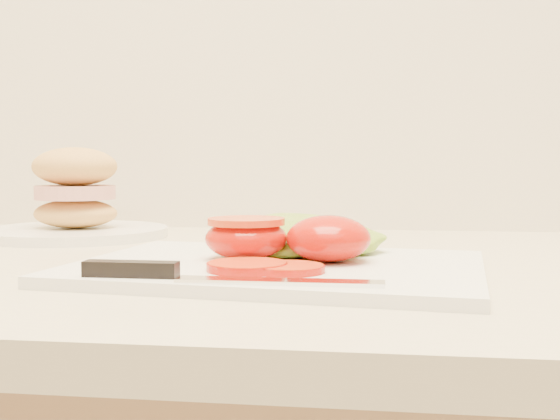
# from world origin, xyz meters

# --- Properties ---
(cutting_board) EXTENTS (0.37, 0.29, 0.01)m
(cutting_board) POSITION_xyz_m (-0.34, 1.60, 0.94)
(cutting_board) COLOR white
(cutting_board) RESTS_ON counter
(tomato_half_dome) EXTENTS (0.07, 0.07, 0.04)m
(tomato_half_dome) POSITION_xyz_m (-0.29, 1.61, 0.96)
(tomato_half_dome) COLOR red
(tomato_half_dome) RESTS_ON cutting_board
(tomato_half_cut) EXTENTS (0.07, 0.07, 0.04)m
(tomato_half_cut) POSITION_xyz_m (-0.37, 1.61, 0.96)
(tomato_half_cut) COLOR red
(tomato_half_cut) RESTS_ON cutting_board
(tomato_slice_0) EXTENTS (0.06, 0.06, 0.01)m
(tomato_slice_0) POSITION_xyz_m (-0.35, 1.55, 0.94)
(tomato_slice_0) COLOR red
(tomato_slice_0) RESTS_ON cutting_board
(tomato_slice_1) EXTENTS (0.06, 0.06, 0.01)m
(tomato_slice_1) POSITION_xyz_m (-0.32, 1.54, 0.94)
(tomato_slice_1) COLOR red
(tomato_slice_1) RESTS_ON cutting_board
(lettuce_leaf_0) EXTENTS (0.20, 0.18, 0.03)m
(lettuce_leaf_0) POSITION_xyz_m (-0.34, 1.67, 0.96)
(lettuce_leaf_0) COLOR #94C233
(lettuce_leaf_0) RESTS_ON cutting_board
(lettuce_leaf_1) EXTENTS (0.12, 0.09, 0.02)m
(lettuce_leaf_1) POSITION_xyz_m (-0.30, 1.67, 0.95)
(lettuce_leaf_1) COLOR #94C233
(lettuce_leaf_1) RESTS_ON cutting_board
(knife) EXTENTS (0.23, 0.03, 0.01)m
(knife) POSITION_xyz_m (-0.39, 1.50, 0.94)
(knife) COLOR silver
(knife) RESTS_ON cutting_board
(sandwich_plate) EXTENTS (0.23, 0.23, 0.12)m
(sandwich_plate) POSITION_xyz_m (-0.64, 1.85, 0.97)
(sandwich_plate) COLOR white
(sandwich_plate) RESTS_ON counter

